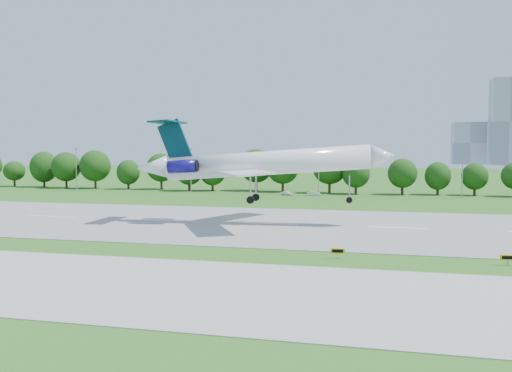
# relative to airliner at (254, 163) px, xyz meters

# --- Properties ---
(ground) EXTENTS (600.00, 600.00, 0.00)m
(ground) POSITION_rel_airliner_xyz_m (22.69, -24.86, -9.88)
(ground) COLOR #295B18
(ground) RESTS_ON ground
(runway) EXTENTS (400.00, 45.00, 0.08)m
(runway) POSITION_rel_airliner_xyz_m (22.69, 0.14, -9.84)
(runway) COLOR gray
(runway) RESTS_ON ground
(taxiway) EXTENTS (400.00, 23.00, 0.08)m
(taxiway) POSITION_rel_airliner_xyz_m (22.69, -42.86, -9.84)
(taxiway) COLOR #ADADA8
(taxiway) RESTS_ON ground
(tree_line) EXTENTS (288.40, 8.40, 10.40)m
(tree_line) POSITION_rel_airliner_xyz_m (22.69, 67.14, -3.70)
(tree_line) COLOR #382314
(tree_line) RESTS_ON ground
(light_poles) EXTENTS (175.90, 0.25, 12.19)m
(light_poles) POSITION_rel_airliner_xyz_m (20.19, 57.14, -3.55)
(light_poles) COLOR gray
(light_poles) RESTS_ON ground
(airliner) EXTENTS (42.12, 30.56, 13.66)m
(airliner) POSITION_rel_airliner_xyz_m (0.00, 0.00, 0.00)
(airliner) COLOR white
(airliner) RESTS_ON ground
(taxi_sign_left) EXTENTS (1.62, 0.34, 1.13)m
(taxi_sign_left) POSITION_rel_airliner_xyz_m (16.27, -26.05, -9.05)
(taxi_sign_left) COLOR gray
(taxi_sign_left) RESTS_ON ground
(taxi_sign_centre) EXTENTS (1.61, 0.48, 1.13)m
(taxi_sign_centre) POSITION_rel_airliner_xyz_m (33.92, -25.54, -9.05)
(taxi_sign_centre) COLOR gray
(taxi_sign_centre) RESTS_ON ground
(service_vehicle_a) EXTENTS (3.55, 1.54, 1.14)m
(service_vehicle_a) POSITION_rel_airliner_xyz_m (1.41, 56.95, -9.32)
(service_vehicle_a) COLOR silver
(service_vehicle_a) RESTS_ON ground
(service_vehicle_b) EXTENTS (3.66, 2.79, 1.16)m
(service_vehicle_b) POSITION_rel_airliner_xyz_m (-5.38, 55.76, -9.30)
(service_vehicle_b) COLOR white
(service_vehicle_b) RESTS_ON ground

